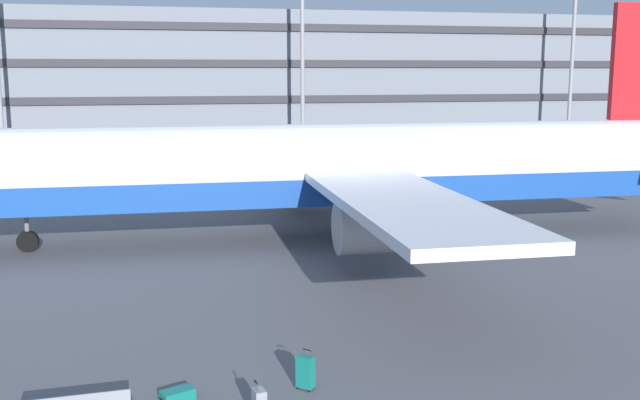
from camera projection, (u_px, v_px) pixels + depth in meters
name	position (u px, v px, depth m)	size (l,w,h in m)	color
ground_plane	(207.00, 246.00, 33.10)	(600.00, 600.00, 0.00)	#5B5B60
terminal_structure	(168.00, 81.00, 76.08)	(148.62, 15.99, 13.42)	slate
airliner	(333.00, 168.00, 34.13)	(40.27, 32.52, 10.89)	silver
light_mast_center_left	(302.00, 0.00, 64.99)	(1.80, 0.50, 24.11)	gray
light_mast_center_right	(574.00, 21.00, 71.17)	(1.80, 0.50, 21.48)	gray
suitcase_teal	(177.00, 395.00, 17.50)	(0.87, 0.69, 0.27)	#147266
suitcase_upright	(305.00, 372.00, 18.08)	(0.47, 0.47, 0.99)	#147266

